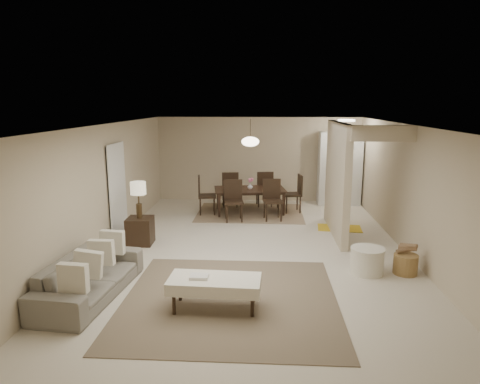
# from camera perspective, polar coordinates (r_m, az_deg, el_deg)

# --- Properties ---
(floor) EXTENTS (9.00, 9.00, 0.00)m
(floor) POSITION_cam_1_polar(r_m,az_deg,el_deg) (8.71, 1.91, -7.74)
(floor) COLOR beige
(floor) RESTS_ON ground
(ceiling) EXTENTS (9.00, 9.00, 0.00)m
(ceiling) POSITION_cam_1_polar(r_m,az_deg,el_deg) (8.22, 2.03, 8.92)
(ceiling) COLOR white
(ceiling) RESTS_ON back_wall
(back_wall) EXTENTS (6.00, 0.00, 6.00)m
(back_wall) POSITION_cam_1_polar(r_m,az_deg,el_deg) (12.81, 2.47, 4.35)
(back_wall) COLOR #C0B091
(back_wall) RESTS_ON floor
(left_wall) EXTENTS (0.00, 9.00, 9.00)m
(left_wall) POSITION_cam_1_polar(r_m,az_deg,el_deg) (8.96, -17.59, 0.55)
(left_wall) COLOR #C0B091
(left_wall) RESTS_ON floor
(right_wall) EXTENTS (0.00, 9.00, 9.00)m
(right_wall) POSITION_cam_1_polar(r_m,az_deg,el_deg) (8.83, 21.83, 0.10)
(right_wall) COLOR #C0B091
(right_wall) RESTS_ON floor
(partition) EXTENTS (0.15, 2.50, 2.50)m
(partition) POSITION_cam_1_polar(r_m,az_deg,el_deg) (9.73, 12.81, 1.68)
(partition) COLOR #C0B091
(partition) RESTS_ON floor
(doorway) EXTENTS (0.04, 0.90, 2.04)m
(doorway) POSITION_cam_1_polar(r_m,az_deg,el_deg) (9.54, -16.07, -0.10)
(doorway) COLOR black
(doorway) RESTS_ON floor
(pantry_cabinet) EXTENTS (1.20, 0.55, 2.10)m
(pantry_cabinet) POSITION_cam_1_polar(r_m,az_deg,el_deg) (12.68, 13.13, 3.06)
(pantry_cabinet) COLOR silver
(pantry_cabinet) RESTS_ON floor
(flush_light) EXTENTS (0.44, 0.44, 0.05)m
(flush_light) POSITION_cam_1_polar(r_m,az_deg,el_deg) (11.61, 14.00, 9.24)
(flush_light) COLOR white
(flush_light) RESTS_ON ceiling
(living_rug) EXTENTS (3.20, 3.20, 0.01)m
(living_rug) POSITION_cam_1_polar(r_m,az_deg,el_deg) (6.65, -1.30, -14.11)
(living_rug) COLOR brown
(living_rug) RESTS_ON floor
(sofa) EXTENTS (2.24, 1.05, 0.63)m
(sofa) POSITION_cam_1_polar(r_m,az_deg,el_deg) (7.02, -19.36, -10.61)
(sofa) COLOR slate
(sofa) RESTS_ON floor
(ottoman_bench) EXTENTS (1.34, 0.66, 0.47)m
(ottoman_bench) POSITION_cam_1_polar(r_m,az_deg,el_deg) (6.25, -3.41, -12.18)
(ottoman_bench) COLOR silver
(ottoman_bench) RESTS_ON living_rug
(side_table) EXTENTS (0.54, 0.54, 0.57)m
(side_table) POSITION_cam_1_polar(r_m,az_deg,el_deg) (9.23, -13.16, -5.06)
(side_table) COLOR black
(side_table) RESTS_ON floor
(table_lamp) EXTENTS (0.32, 0.32, 0.76)m
(table_lamp) POSITION_cam_1_polar(r_m,az_deg,el_deg) (9.02, -13.41, 0.08)
(table_lamp) COLOR #43311C
(table_lamp) RESTS_ON side_table
(round_pouf) EXTENTS (0.58, 0.58, 0.45)m
(round_pouf) POSITION_cam_1_polar(r_m,az_deg,el_deg) (7.83, 16.59, -8.77)
(round_pouf) COLOR silver
(round_pouf) RESTS_ON floor
(wicker_basket) EXTENTS (0.45, 0.45, 0.35)m
(wicker_basket) POSITION_cam_1_polar(r_m,az_deg,el_deg) (8.03, 21.20, -8.96)
(wicker_basket) COLOR olive
(wicker_basket) RESTS_ON floor
(dining_rug) EXTENTS (2.80, 2.10, 0.01)m
(dining_rug) POSITION_cam_1_polar(r_m,az_deg,el_deg) (11.54, 1.33, -2.78)
(dining_rug) COLOR #8C7256
(dining_rug) RESTS_ON floor
(dining_table) EXTENTS (2.00, 1.30, 0.66)m
(dining_table) POSITION_cam_1_polar(r_m,az_deg,el_deg) (11.46, 1.34, -1.22)
(dining_table) COLOR black
(dining_table) RESTS_ON dining_rug
(dining_chairs) EXTENTS (2.78, 2.17, 1.02)m
(dining_chairs) POSITION_cam_1_polar(r_m,az_deg,el_deg) (11.42, 1.34, -0.32)
(dining_chairs) COLOR black
(dining_chairs) RESTS_ON dining_rug
(vase) EXTENTS (0.18, 0.18, 0.15)m
(vase) POSITION_cam_1_polar(r_m,az_deg,el_deg) (11.38, 1.35, 0.77)
(vase) COLOR white
(vase) RESTS_ON dining_table
(yellow_mat) EXTENTS (1.06, 0.71, 0.01)m
(yellow_mat) POSITION_cam_1_polar(r_m,az_deg,el_deg) (10.42, 13.12, -4.70)
(yellow_mat) COLOR gold
(yellow_mat) RESTS_ON floor
(pendant_light) EXTENTS (0.46, 0.46, 0.71)m
(pendant_light) POSITION_cam_1_polar(r_m,az_deg,el_deg) (11.21, 1.38, 6.74)
(pendant_light) COLOR #43311C
(pendant_light) RESTS_ON ceiling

